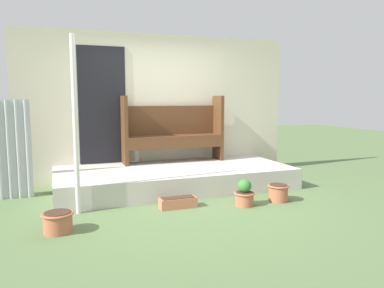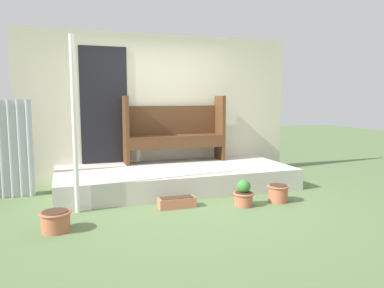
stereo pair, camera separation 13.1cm
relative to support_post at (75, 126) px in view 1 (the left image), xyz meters
name	(u,v)px [view 1 (the left image)]	position (x,y,z in m)	size (l,w,h in m)	color
ground_plane	(183,201)	(1.44, 0.05, -1.13)	(24.00, 24.00, 0.00)	#5B7547
porch_slab	(175,178)	(1.59, 0.88, -0.96)	(3.78, 1.65, 0.33)	beige
house_wall	(158,107)	(1.54, 1.74, 0.18)	(4.98, 0.08, 2.60)	beige
support_post	(75,126)	(0.00, 0.00, 0.00)	(0.06, 0.06, 2.25)	white
bench	(173,129)	(1.74, 1.49, -0.21)	(1.80, 0.42, 1.18)	#54331C
flower_pot_left	(58,221)	(-0.26, -0.65, -1.00)	(0.35, 0.35, 0.23)	#B76647
flower_pot_middle	(244,194)	(2.16, -0.45, -0.97)	(0.29, 0.29, 0.37)	#B76647
flower_pot_right	(278,192)	(2.72, -0.41, -0.99)	(0.31, 0.31, 0.24)	#B76647
planter_box_rect	(178,202)	(1.27, -0.22, -1.05)	(0.50, 0.19, 0.14)	#C67251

